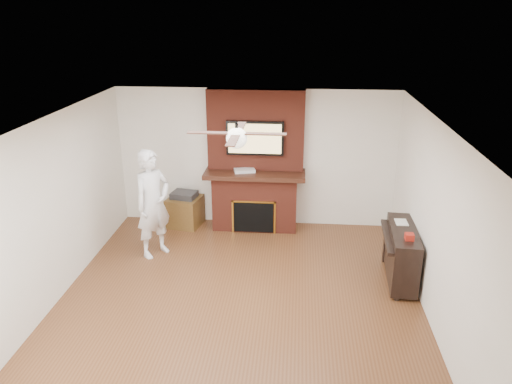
# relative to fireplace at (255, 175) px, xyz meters

# --- Properties ---
(room_shell) EXTENTS (5.36, 5.86, 2.86)m
(room_shell) POSITION_rel_fireplace_xyz_m (0.00, -2.55, 0.25)
(room_shell) COLOR #532F18
(room_shell) RESTS_ON ground
(fireplace) EXTENTS (1.78, 0.64, 2.50)m
(fireplace) POSITION_rel_fireplace_xyz_m (0.00, 0.00, 0.00)
(fireplace) COLOR maroon
(fireplace) RESTS_ON ground
(tv) EXTENTS (1.00, 0.08, 0.60)m
(tv) POSITION_rel_fireplace_xyz_m (0.00, -0.05, 0.68)
(tv) COLOR black
(tv) RESTS_ON fireplace
(ceiling_fan) EXTENTS (1.21, 1.21, 0.31)m
(ceiling_fan) POSITION_rel_fireplace_xyz_m (-0.00, -2.55, 1.34)
(ceiling_fan) COLOR black
(ceiling_fan) RESTS_ON room_shell
(person) EXTENTS (0.73, 0.78, 1.77)m
(person) POSITION_rel_fireplace_xyz_m (-1.52, -1.24, -0.11)
(person) COLOR white
(person) RESTS_ON ground
(side_table) EXTENTS (0.66, 0.66, 0.65)m
(side_table) POSITION_rel_fireplace_xyz_m (-1.30, -0.07, -0.70)
(side_table) COLOR #553918
(side_table) RESTS_ON ground
(piano) EXTENTS (0.54, 1.27, 0.91)m
(piano) POSITION_rel_fireplace_xyz_m (2.30, -1.74, -0.56)
(piano) COLOR black
(piano) RESTS_ON ground
(cable_box) EXTENTS (0.40, 0.29, 0.05)m
(cable_box) POSITION_rel_fireplace_xyz_m (-0.18, -0.10, 0.11)
(cable_box) COLOR silver
(cable_box) RESTS_ON fireplace
(candle_orange) EXTENTS (0.07, 0.07, 0.12)m
(candle_orange) POSITION_rel_fireplace_xyz_m (-0.08, -0.18, -0.94)
(candle_orange) COLOR red
(candle_orange) RESTS_ON ground
(candle_green) EXTENTS (0.07, 0.07, 0.09)m
(candle_green) POSITION_rel_fireplace_xyz_m (0.08, -0.23, -0.95)
(candle_green) COLOR #377A31
(candle_green) RESTS_ON ground
(candle_cream) EXTENTS (0.07, 0.07, 0.12)m
(candle_cream) POSITION_rel_fireplace_xyz_m (0.18, -0.18, -0.93)
(candle_cream) COLOR #EFE6BE
(candle_cream) RESTS_ON ground
(candle_blue) EXTENTS (0.06, 0.06, 0.07)m
(candle_blue) POSITION_rel_fireplace_xyz_m (0.21, -0.19, -0.96)
(candle_blue) COLOR teal
(candle_blue) RESTS_ON ground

